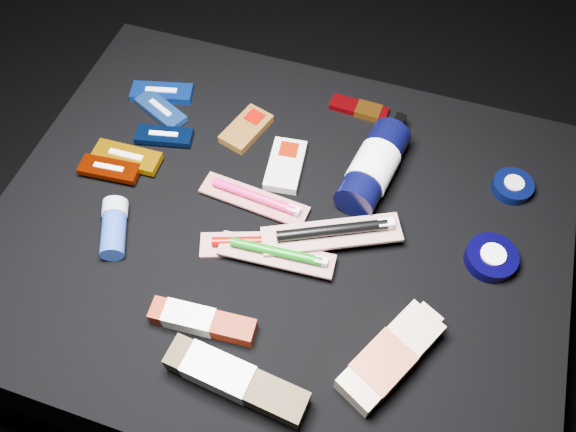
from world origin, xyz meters
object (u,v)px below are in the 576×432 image
(toothpaste_carton_red, at_px, (198,320))
(bodywash_bottle, at_px, (389,358))
(lotion_bottle, at_px, (374,167))
(deodorant_stick, at_px, (114,227))

(toothpaste_carton_red, bearing_deg, bodywash_bottle, 2.11)
(lotion_bottle, relative_size, toothpaste_carton_red, 1.42)
(bodywash_bottle, xyz_separation_m, toothpaste_carton_red, (-0.29, -0.03, -0.00))
(bodywash_bottle, distance_m, deodorant_stick, 0.49)
(bodywash_bottle, height_order, deodorant_stick, deodorant_stick)
(lotion_bottle, relative_size, bodywash_bottle, 1.25)
(lotion_bottle, xyz_separation_m, toothpaste_carton_red, (-0.19, -0.35, -0.02))
(deodorant_stick, distance_m, toothpaste_carton_red, 0.23)
(bodywash_bottle, height_order, toothpaste_carton_red, bodywash_bottle)
(lotion_bottle, height_order, toothpaste_carton_red, lotion_bottle)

